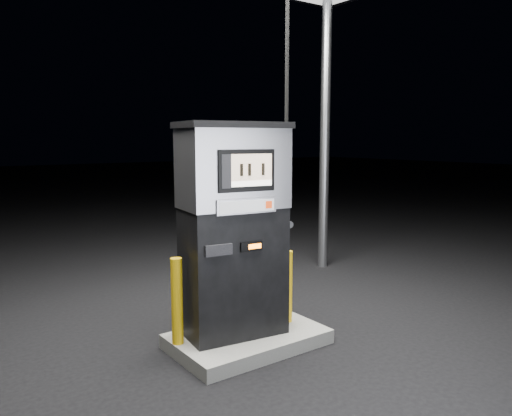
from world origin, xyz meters
TOP-DOWN VIEW (x-y plane):
  - ground at (0.00, 0.00)m, footprint 80.00×80.00m
  - pump_island at (0.00, 0.00)m, footprint 1.60×1.00m
  - fuel_dispenser at (-0.12, 0.09)m, footprint 1.26×0.80m
  - bollard_left at (-0.74, 0.18)m, footprint 0.13×0.13m
  - bollard_right at (0.55, 0.00)m, footprint 0.12×0.12m

SIDE VIEW (x-z plane):
  - ground at x=0.00m, z-range 0.00..0.00m
  - pump_island at x=0.00m, z-range 0.00..0.15m
  - bollard_right at x=0.55m, z-range 0.15..0.97m
  - bollard_left at x=-0.74m, z-range 0.15..1.03m
  - fuel_dispenser at x=-0.12m, z-range -1.01..3.60m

